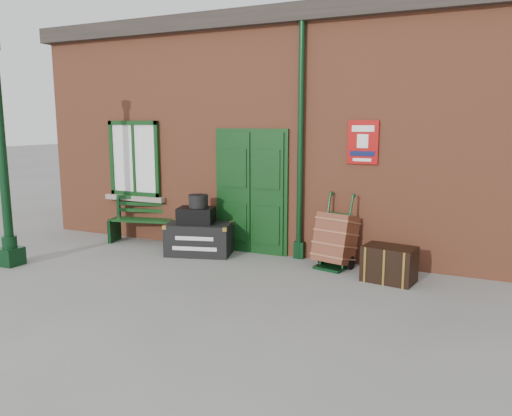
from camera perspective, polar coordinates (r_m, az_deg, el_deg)
The scene contains 11 objects.
ground at distance 7.87m, azimuth -3.20°, elevation -7.77°, with size 80.00×80.00×0.00m, color gray.
station_building at distance 10.71m, azimuth 5.62°, elevation 8.62°, with size 10.30×4.30×4.36m.
canopy_column at distance 9.14m, azimuth -26.82°, elevation 2.68°, with size 0.34×0.34×3.61m.
bench at distance 10.14m, azimuth -12.08°, elevation -1.21°, with size 1.59×0.80×0.95m.
houdini_trunk at distance 9.09m, azimuth -6.52°, elevation -3.53°, with size 1.15×0.63×0.57m, color black.
strongbox at distance 9.03m, azimuth -6.85°, elevation -0.84°, with size 0.63×0.46×0.29m, color black.
hatbox at distance 9.00m, azimuth -6.62°, elevation 0.79°, with size 0.34×0.34×0.23m, color black.
suitcase_back at distance 9.51m, azimuth -7.13°, elevation -2.66°, with size 0.18×0.46×0.64m, color tan.
suitcase_front at distance 9.43m, azimuth -6.20°, elevation -3.03°, with size 0.17×0.41×0.55m, color tan.
porter_trolley at distance 8.30m, azimuth 9.05°, elevation -3.61°, with size 0.71×0.74×1.20m.
dark_trunk at distance 7.80m, azimuth 14.98°, elevation -6.19°, with size 0.75×0.49×0.54m, color black.
Camera 1 is at (3.56, -6.61, 2.37)m, focal length 35.00 mm.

